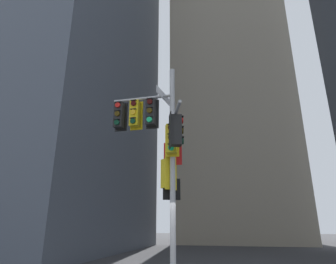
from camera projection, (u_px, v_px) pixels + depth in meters
name	position (u px, v px, depth m)	size (l,w,h in m)	color
building_mid_block	(229.00, 79.00, 37.74)	(13.13, 13.13, 40.18)	tan
signal_pole_assembly	(158.00, 139.00, 10.03)	(2.97, 2.52, 7.42)	#B2B2B5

